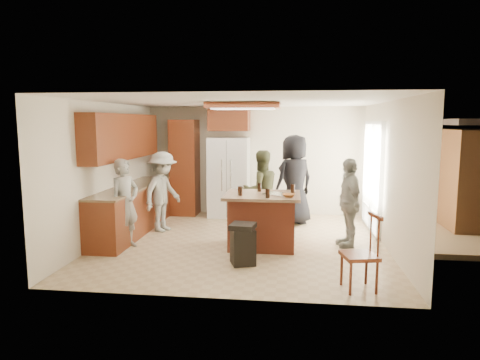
# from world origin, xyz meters

# --- Properties ---
(room_shell) EXTENTS (8.00, 5.20, 5.00)m
(room_shell) POSITION_xyz_m (4.37, 1.64, 0.87)
(room_shell) COLOR tan
(room_shell) RESTS_ON ground
(person_front_left) EXTENTS (0.62, 0.69, 1.54)m
(person_front_left) POSITION_xyz_m (-1.94, -0.57, 0.77)
(person_front_left) COLOR gray
(person_front_left) RESTS_ON ground
(person_behind_left) EXTENTS (0.91, 0.78, 1.60)m
(person_behind_left) POSITION_xyz_m (0.27, 0.89, 0.80)
(person_behind_left) COLOR #3A3C23
(person_behind_left) RESTS_ON ground
(person_behind_right) EXTENTS (1.10, 1.05, 1.89)m
(person_behind_right) POSITION_xyz_m (0.93, 1.48, 0.95)
(person_behind_right) COLOR black
(person_behind_right) RESTS_ON ground
(person_side_right) EXTENTS (0.62, 0.97, 1.54)m
(person_side_right) POSITION_xyz_m (1.86, 0.00, 0.77)
(person_side_right) COLOR #9A9B92
(person_side_right) RESTS_ON ground
(person_counter) EXTENTS (0.78, 1.12, 1.58)m
(person_counter) POSITION_xyz_m (-1.65, 0.60, 0.79)
(person_counter) COLOR gray
(person_counter) RESTS_ON ground
(left_cabinetry) EXTENTS (0.64, 3.00, 2.30)m
(left_cabinetry) POSITION_xyz_m (-2.24, 0.40, 0.96)
(left_cabinetry) COLOR maroon
(left_cabinetry) RESTS_ON ground
(back_wall_units) EXTENTS (1.80, 0.60, 2.45)m
(back_wall_units) POSITION_xyz_m (-1.33, 2.20, 1.38)
(back_wall_units) COLOR maroon
(back_wall_units) RESTS_ON ground
(refrigerator) EXTENTS (0.90, 0.76, 1.80)m
(refrigerator) POSITION_xyz_m (-0.55, 2.12, 0.90)
(refrigerator) COLOR white
(refrigerator) RESTS_ON ground
(kitchen_island) EXTENTS (1.28, 1.03, 0.93)m
(kitchen_island) POSITION_xyz_m (0.38, -0.24, 0.47)
(kitchen_island) COLOR #A24129
(kitchen_island) RESTS_ON ground
(island_items) EXTENTS (0.97, 0.70, 0.15)m
(island_items) POSITION_xyz_m (0.57, -0.35, 0.97)
(island_items) COLOR silver
(island_items) RESTS_ON kitchen_island
(trash_bin) EXTENTS (0.43, 0.43, 0.63)m
(trash_bin) POSITION_xyz_m (0.15, -1.18, 0.32)
(trash_bin) COLOR black
(trash_bin) RESTS_ON ground
(spindle_chair) EXTENTS (0.50, 0.50, 0.99)m
(spindle_chair) POSITION_xyz_m (1.77, -1.99, 0.45)
(spindle_chair) COLOR maroon
(spindle_chair) RESTS_ON ground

